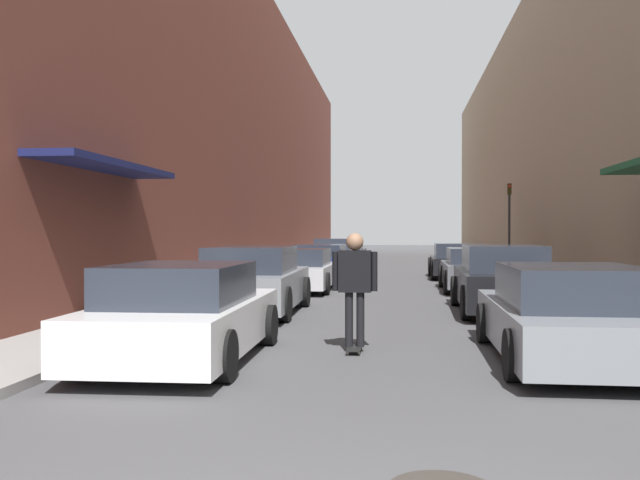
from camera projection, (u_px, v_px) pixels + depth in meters
The scene contains 17 objects.
ground at pixel (388, 279), 25.15m from camera, with size 123.31×123.31×0.00m, color #424244.
curb_strip_left at pixel (289, 268), 31.23m from camera, with size 1.80×56.05×0.12m.
curb_strip_right at pixel (496, 270), 30.22m from camera, with size 1.80×56.05×0.12m.
building_row_left at pixel (224, 131), 31.47m from camera, with size 4.90×56.05×12.28m.
building_row_right at pixel (567, 138), 29.82m from camera, with size 4.90×56.05×11.22m.
parked_car_left_0 at pixel (184, 314), 9.33m from camera, with size 1.93×4.34×1.28m.
parked_car_left_1 at pixel (253, 281), 14.66m from camera, with size 1.94×4.46×1.38m.
parked_car_left_2 at pixel (300, 270), 20.26m from camera, with size 1.93×4.33×1.20m.
parked_car_left_3 at pixel (321, 261), 25.74m from camera, with size 1.97×4.65×1.22m.
parked_car_left_4 at pixel (335, 255), 31.69m from camera, with size 1.88×4.49×1.37m.
parked_car_left_5 at pixel (347, 252), 37.31m from camera, with size 1.94×4.16×1.30m.
parked_car_right_0 at pixel (569, 316), 9.25m from camera, with size 2.02×4.58×1.26m.
parked_car_right_1 at pixel (502, 281), 14.76m from camera, with size 1.87×4.37×1.41m.
parked_car_right_2 at pixel (479, 270), 20.11m from camera, with size 2.08×4.02×1.23m.
parked_car_right_3 at pixel (459, 261), 25.63m from camera, with size 2.07×3.95×1.26m.
skateboarder at pixel (355, 279), 10.04m from camera, with size 0.64×0.78×1.67m.
traffic_light at pixel (509, 216), 29.47m from camera, with size 0.16×0.22×3.55m.
Camera 1 is at (0.43, -2.83, 1.70)m, focal length 40.00 mm.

